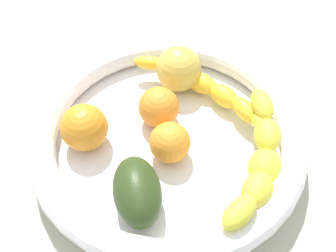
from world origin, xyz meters
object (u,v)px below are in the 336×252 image
banana_draped_right (209,90)px  apple_yellow (179,69)px  orange_mid_right (159,107)px  orange_mid_left (84,127)px  avocado_dark (137,191)px  banana_draped_left (260,160)px  fruit_bowl (168,136)px  orange_front (167,143)px

banana_draped_right → apple_yellow: (-3.86, -4.11, 1.01)cm
banana_draped_right → orange_mid_right: (2.98, -7.65, 0.46)cm
orange_mid_left → avocado_dark: orange_mid_left is taller
banana_draped_right → apple_yellow: size_ratio=2.70×
orange_mid_left → apple_yellow: size_ratio=0.93×
orange_mid_left → banana_draped_left: bearing=71.5°
fruit_bowl → banana_draped_left: bearing=58.5°
banana_draped_right → fruit_bowl: bearing=-45.8°
fruit_bowl → banana_draped_right: 9.47cm
avocado_dark → apple_yellow: apple_yellow is taller
banana_draped_left → orange_mid_right: 15.52cm
fruit_bowl → banana_draped_right: bearing=134.2°
orange_mid_left → orange_mid_right: size_ratio=1.10×
fruit_bowl → apple_yellow: (-10.37, 2.59, 2.54)cm
banana_draped_right → orange_front: bearing=-38.0°
banana_draped_right → orange_mid_right: size_ratio=3.21×
banana_draped_right → apple_yellow: apple_yellow is taller
apple_yellow → banana_draped_left: bearing=25.7°
orange_front → orange_mid_left: bearing=-106.6°
orange_front → apple_yellow: 13.23cm
banana_draped_left → banana_draped_right: (-13.14, -4.09, -0.73)cm
apple_yellow → orange_mid_right: bearing=-27.4°
banana_draped_right → orange_mid_left: 18.67cm
orange_mid_right → avocado_dark: orange_mid_right is taller
banana_draped_right → orange_mid_left: (5.83, -17.72, 0.75)cm
orange_mid_right → banana_draped_left: bearing=49.1°
orange_front → orange_mid_left: (-3.19, -10.68, 0.45)cm
banana_draped_right → orange_front: orange_front is taller
orange_mid_left → avocado_dark: bearing=33.3°
fruit_bowl → apple_yellow: size_ratio=5.42×
orange_mid_left → avocado_dark: size_ratio=0.69×
fruit_bowl → banana_draped_right: size_ratio=2.01×
banana_draped_left → orange_mid_right: (-10.16, -11.74, -0.27)cm
orange_mid_left → orange_mid_right: (-2.85, 10.07, -0.29)cm
orange_mid_left → apple_yellow: 16.71cm
banana_draped_left → orange_front: 11.88cm
banana_draped_left → banana_draped_right: banana_draped_left is taller
orange_front → banana_draped_right: bearing=142.0°
fruit_bowl → banana_draped_right: (-6.52, 6.70, 1.54)cm
fruit_bowl → apple_yellow: apple_yellow is taller
banana_draped_right → avocado_dark: 19.33cm
banana_draped_right → avocado_dark: bearing=-35.5°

